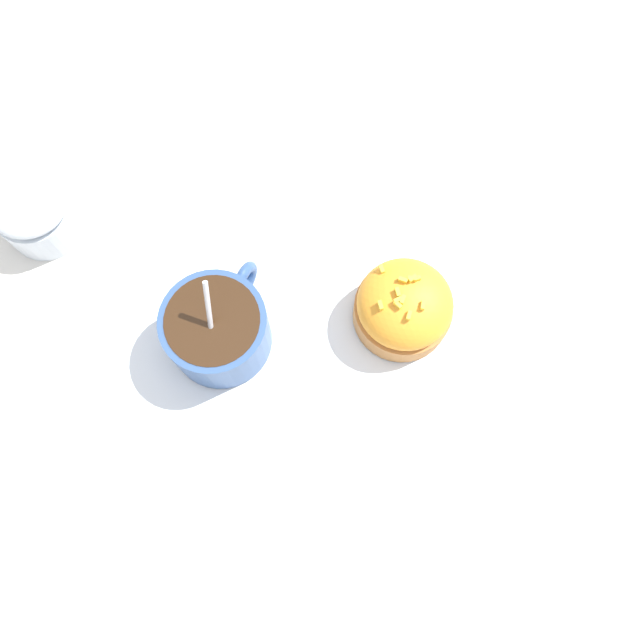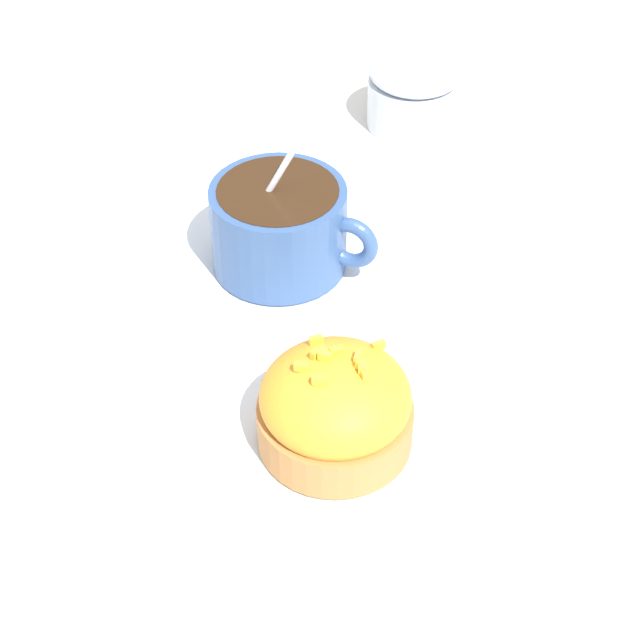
% 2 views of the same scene
% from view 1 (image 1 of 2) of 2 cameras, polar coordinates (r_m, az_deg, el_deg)
% --- Properties ---
extents(ground_plane, '(3.00, 3.00, 0.00)m').
position_cam_1_polar(ground_plane, '(0.54, -0.90, 0.33)').
color(ground_plane, silver).
extents(paper_napkin, '(0.35, 0.33, 0.00)m').
position_cam_1_polar(paper_napkin, '(0.53, -0.91, 0.38)').
color(paper_napkin, white).
rests_on(paper_napkin, ground_plane).
extents(coffee_cup, '(0.08, 0.10, 0.10)m').
position_cam_1_polar(coffee_cup, '(0.50, -9.34, -0.76)').
color(coffee_cup, '#335184').
rests_on(coffee_cup, paper_napkin).
extents(frosted_pastry, '(0.08, 0.08, 0.06)m').
position_cam_1_polar(frosted_pastry, '(0.51, 7.67, 1.20)').
color(frosted_pastry, '#B2753D').
rests_on(frosted_pastry, paper_napkin).
extents(sugar_bowl, '(0.07, 0.07, 0.06)m').
position_cam_1_polar(sugar_bowl, '(0.60, -24.56, 9.01)').
color(sugar_bowl, silver).
rests_on(sugar_bowl, ground_plane).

